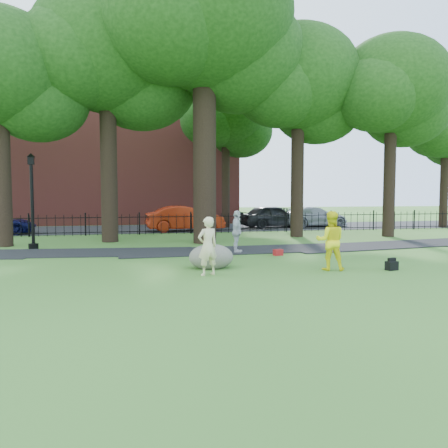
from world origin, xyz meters
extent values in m
plane|color=#356021|center=(0.00, 0.00, 0.00)|extent=(120.00, 120.00, 0.00)
cube|color=black|center=(1.00, 3.90, 0.00)|extent=(36.07, 3.85, 0.03)
cube|color=black|center=(0.00, 16.00, 0.00)|extent=(80.00, 7.00, 0.02)
cube|color=black|center=(0.00, 12.00, 1.02)|extent=(44.00, 0.04, 0.04)
cube|color=black|center=(0.00, 12.00, 0.18)|extent=(44.00, 0.04, 0.04)
cube|color=brown|center=(-4.00, 24.00, 6.00)|extent=(18.00, 8.00, 12.00)
cylinder|color=black|center=(0.00, 7.00, 5.25)|extent=(1.10, 1.10, 10.50)
ellipsoid|color=#13330E|center=(0.00, 7.00, 10.80)|extent=(8.40, 8.40, 7.14)
ellipsoid|color=#13330E|center=(1.89, 8.05, 9.30)|extent=(6.72, 6.72, 5.71)
ellipsoid|color=#13330E|center=(-1.68, 6.16, 9.90)|extent=(6.30, 6.30, 5.36)
cylinder|color=black|center=(-9.00, 7.50, 3.85)|extent=(0.60, 0.60, 7.70)
ellipsoid|color=#13330E|center=(-9.00, 7.50, 7.92)|extent=(6.00, 6.00, 5.10)
ellipsoid|color=#13330E|center=(-7.65, 8.25, 6.82)|extent=(4.80, 4.80, 4.08)
cylinder|color=black|center=(-4.50, 8.50, 4.55)|extent=(0.80, 0.80, 9.10)
ellipsoid|color=#13330E|center=(-4.50, 8.50, 9.36)|extent=(7.20, 7.20, 6.12)
ellipsoid|color=#13330E|center=(-2.88, 9.40, 8.06)|extent=(5.76, 5.76, 4.90)
ellipsoid|color=#13330E|center=(-5.94, 7.78, 8.58)|extent=(5.40, 5.40, 4.59)
cylinder|color=black|center=(5.50, 9.00, 4.20)|extent=(0.70, 0.70, 8.40)
ellipsoid|color=#13330E|center=(5.50, 9.00, 8.64)|extent=(6.60, 6.60, 5.61)
ellipsoid|color=#13330E|center=(6.98, 9.82, 7.44)|extent=(5.28, 5.28, 4.49)
ellipsoid|color=#13330E|center=(4.18, 8.34, 7.92)|extent=(4.95, 4.95, 4.21)
cylinder|color=black|center=(10.50, 8.00, 4.02)|extent=(0.64, 0.64, 8.05)
ellipsoid|color=#13330E|center=(10.50, 8.00, 8.28)|extent=(6.20, 6.20, 5.27)
ellipsoid|color=#13330E|center=(11.89, 8.78, 7.13)|extent=(4.96, 4.96, 4.22)
ellipsoid|color=#13330E|center=(9.26, 7.38, 7.59)|extent=(4.65, 4.65, 3.95)
imported|color=beige|center=(-1.31, -1.29, 0.86)|extent=(0.72, 0.58, 1.71)
imported|color=#FFEF15|center=(2.57, -1.22, 0.92)|extent=(1.07, 0.95, 1.84)
imported|color=#BCBCC1|center=(0.67, 3.23, 0.85)|extent=(0.77, 1.08, 1.70)
ellipsoid|color=slate|center=(-0.99, -0.10, 0.42)|extent=(1.49, 1.16, 0.83)
cylinder|color=black|center=(-7.62, 6.33, 1.81)|extent=(0.14, 0.14, 3.62)
cylinder|color=black|center=(-7.62, 6.33, 0.11)|extent=(0.41, 0.41, 0.23)
cube|color=black|center=(-7.62, 6.33, 3.78)|extent=(0.27, 0.27, 0.34)
cone|color=black|center=(-7.62, 6.33, 4.01)|extent=(0.36, 0.36, 0.18)
cube|color=black|center=(4.43, -1.65, 0.14)|extent=(0.42, 0.32, 0.28)
cube|color=maroon|center=(2.04, 2.16, 0.12)|extent=(0.39, 0.30, 0.24)
imported|color=maroon|center=(-0.13, 13.70, 0.81)|extent=(5.01, 2.08, 1.61)
imported|color=black|center=(6.21, 15.29, 0.80)|extent=(4.92, 2.61, 1.59)
imported|color=#919399|center=(9.38, 15.49, 0.72)|extent=(5.12, 2.49, 1.43)
camera|label=1|loc=(-3.49, -13.70, 2.38)|focal=35.00mm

